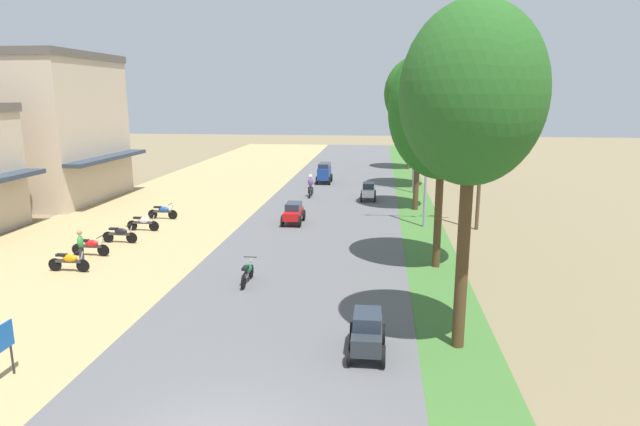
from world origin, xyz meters
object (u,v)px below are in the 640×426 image
object	(u,v)px
parked_motorbike_fourth	(143,222)
car_sedan_red	(293,212)
parked_motorbike_nearest	(69,260)
median_tree_second	(443,110)
motorbike_ahead_third	(311,186)
median_tree_nearest	(472,96)
car_hatchback_white	(368,191)
median_tree_fourth	(417,104)
streetlamp_near	(427,144)
parked_motorbike_second	(91,246)
pedestrian_on_shoulder	(81,246)
utility_pole_near	(482,141)
median_tree_third	(420,94)
parked_motorbike_fifth	(163,211)
car_van_blue	(324,172)
streetlamp_mid	(415,138)
median_tree_fifth	(410,100)
motorbike_ahead_second	(248,271)
car_hatchback_charcoal	(367,332)
parked_motorbike_third	(120,233)

from	to	relation	value
parked_motorbike_fourth	car_sedan_red	distance (m)	8.26
parked_motorbike_nearest	median_tree_second	distance (m)	16.68
motorbike_ahead_third	median_tree_nearest	bearing A→B (deg)	-72.14
car_hatchback_white	parked_motorbike_fourth	bearing A→B (deg)	-139.89
median_tree_fourth	streetlamp_near	bearing A→B (deg)	-90.75
parked_motorbike_second	motorbike_ahead_third	distance (m)	17.58
streetlamp_near	median_tree_second	bearing A→B (deg)	-90.26
pedestrian_on_shoulder	parked_motorbike_fourth	bearing A→B (deg)	90.60
utility_pole_near	car_sedan_red	distance (m)	11.08
median_tree_third	utility_pole_near	bearing A→B (deg)	-56.74
parked_motorbike_fifth	median_tree_second	world-z (taller)	median_tree_second
parked_motorbike_second	car_van_blue	xyz separation A→B (m)	(8.46, 21.87, 0.47)
parked_motorbike_fourth	utility_pole_near	world-z (taller)	utility_pole_near
parked_motorbike_fourth	motorbike_ahead_third	xyz separation A→B (m)	(7.76, 10.86, 0.30)
median_tree_nearest	streetlamp_mid	xyz separation A→B (m)	(0.12, 25.58, -3.13)
parked_motorbike_second	car_van_blue	distance (m)	23.45
median_tree_nearest	streetlamp_near	distance (m)	14.97
parked_motorbike_fourth	car_hatchback_white	size ratio (longest dim) A/B	0.90
pedestrian_on_shoulder	median_tree_fourth	world-z (taller)	median_tree_fourth
parked_motorbike_fourth	parked_motorbike_fifth	bearing A→B (deg)	91.46
parked_motorbike_fifth	median_tree_fifth	xyz separation A→B (m)	(15.53, 24.03, 6.27)
motorbike_ahead_third	utility_pole_near	bearing A→B (deg)	-38.51
parked_motorbike_nearest	motorbike_ahead_second	distance (m)	7.78
parked_motorbike_fourth	median_tree_fifth	size ratio (longest dim) A/B	0.19
median_tree_second	streetlamp_mid	size ratio (longest dim) A/B	1.36
pedestrian_on_shoulder	car_sedan_red	size ratio (longest dim) A/B	0.72
median_tree_fifth	car_van_blue	world-z (taller)	median_tree_fifth
median_tree_nearest	car_hatchback_white	size ratio (longest dim) A/B	4.85
car_hatchback_charcoal	median_tree_fifth	bearing A→B (deg)	85.73
car_van_blue	median_tree_nearest	bearing A→B (deg)	-76.42
car_van_blue	motorbike_ahead_second	xyz separation A→B (m)	(-0.41, -24.66, -0.45)
median_tree_second	car_hatchback_white	distance (m)	16.08
pedestrian_on_shoulder	motorbike_ahead_second	bearing A→B (deg)	-9.49
parked_motorbike_nearest	motorbike_ahead_second	bearing A→B (deg)	-4.11
motorbike_ahead_second	parked_motorbike_third	bearing A→B (deg)	146.99
parked_motorbike_fifth	car_hatchback_white	bearing A→B (deg)	30.96
utility_pole_near	parked_motorbike_nearest	bearing A→B (deg)	-152.28
median_tree_nearest	car_sedan_red	distance (m)	17.59
median_tree_nearest	utility_pole_near	bearing A→B (deg)	78.46
streetlamp_near	car_hatchback_charcoal	bearing A→B (deg)	-100.09
parked_motorbike_nearest	parked_motorbike_third	bearing A→B (deg)	90.19
median_tree_nearest	median_tree_third	xyz separation A→B (m)	(-0.09, 19.34, 0.08)
parked_motorbike_second	median_tree_nearest	world-z (taller)	median_tree_nearest
streetlamp_mid	motorbike_ahead_third	distance (m)	8.62
parked_motorbike_third	median_tree_third	bearing A→B (deg)	32.83
streetlamp_mid	median_tree_fifth	bearing A→B (deg)	89.14
car_hatchback_white	parked_motorbike_third	bearing A→B (deg)	-133.86
parked_motorbike_fourth	median_tree_fourth	world-z (taller)	median_tree_fourth
median_tree_fifth	car_van_blue	distance (m)	13.52
parked_motorbike_fourth	car_sedan_red	bearing A→B (deg)	18.21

